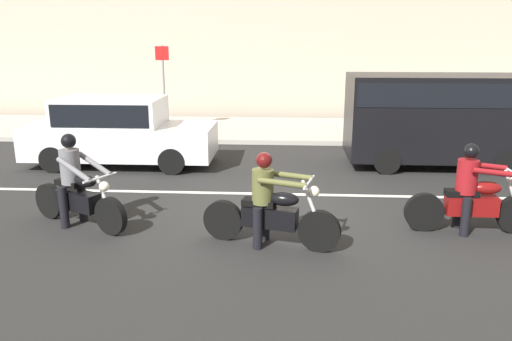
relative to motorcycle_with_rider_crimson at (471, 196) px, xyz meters
name	(u,v)px	position (x,y,z in m)	size (l,w,h in m)	color
ground_plane	(275,208)	(-3.30, 0.98, -0.63)	(80.00, 80.00, 0.00)	#242424
sidewalk_slab	(281,130)	(-3.30, 8.98, -0.56)	(40.00, 4.40, 0.14)	#A8A399
lane_marking_stripe	(276,194)	(-3.31, 1.88, -0.62)	(18.00, 0.14, 0.01)	silver
motorcycle_with_rider_crimson	(471,196)	(0.00, 0.00, 0.00)	(2.19, 0.70, 1.53)	black
motorcycle_with_rider_olive	(270,208)	(-3.35, -0.76, -0.01)	(2.20, 0.84, 1.51)	black
motorcycle_with_rider_gray	(77,189)	(-6.70, -0.13, 0.03)	(2.00, 1.15, 1.63)	black
parked_sedan_white	(118,131)	(-7.38, 4.11, 0.26)	(4.70, 1.82, 1.72)	silver
parked_van_black	(440,114)	(0.71, 4.54, 0.70)	(4.53, 1.96, 2.29)	black
street_sign_post	(163,80)	(-7.16, 8.26, 1.18)	(0.44, 0.08, 2.78)	gray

